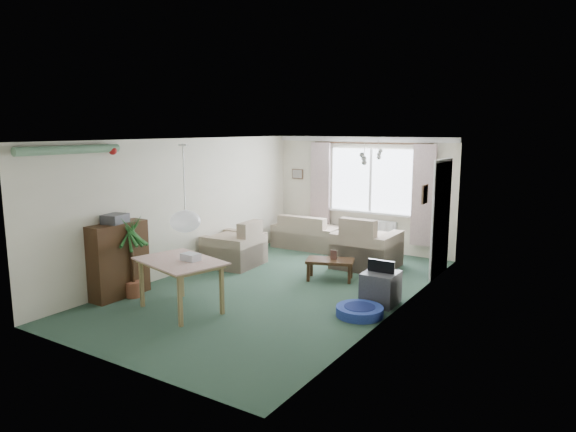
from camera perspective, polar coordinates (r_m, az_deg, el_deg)
The scene contains 25 objects.
ground at distance 8.45m, azimuth -1.10°, elevation -8.00°, with size 6.50×6.50×0.00m, color #2A4737.
window at distance 10.86m, azimuth 9.22°, elevation 3.93°, with size 1.80×0.03×1.30m, color white.
curtain_rod at distance 10.74m, azimuth 9.17°, elevation 7.99°, with size 2.60×0.03×0.03m, color black.
curtain_left at distance 11.30m, azimuth 3.62°, elevation 3.09°, with size 0.45×0.08×2.00m, color beige.
curtain_right at distance 10.40m, azimuth 14.80°, elevation 2.20°, with size 0.45×0.08×2.00m, color beige.
radiator at distance 10.99m, azimuth 8.99°, elevation -1.80°, with size 1.20×0.10×0.55m, color white.
doorway at distance 9.38m, azimuth 16.69°, elevation -0.34°, with size 0.03×0.95×2.00m, color black.
pendant_lamp at distance 6.22m, azimuth -11.34°, elevation -0.59°, with size 0.36×0.36×0.36m, color white.
tinsel_garland at distance 7.75m, azimuth -23.05°, elevation 6.79°, with size 1.60×1.60×0.12m, color #196626.
bauble_cluster_a at distance 8.25m, azimuth 9.99°, elevation 7.12°, with size 0.20×0.20×0.20m, color silver.
bauble_cluster_b at distance 7.03m, azimuth 8.49°, elevation 6.74°, with size 0.20×0.20×0.20m, color silver.
wall_picture_back at distance 11.68m, azimuth 1.07°, elevation 4.70°, with size 0.28×0.03×0.22m, color brown.
wall_picture_right at distance 8.35m, azimuth 14.96°, elevation 2.36°, with size 0.03×0.24×0.30m, color brown.
sofa at distance 11.16m, azimuth 2.24°, elevation -1.70°, with size 1.46×0.77×0.73m, color #BDB48F.
armchair_corner at distance 9.70m, azimuth 8.74°, elevation -2.81°, with size 1.09×1.03×0.97m, color beige.
armchair_left at distance 9.78m, azimuth -6.01°, elevation -2.96°, with size 0.97×0.92×0.87m, color beige.
coffee_table at distance 8.88m, azimuth 4.68°, elevation -5.96°, with size 0.80×0.44×0.36m, color black.
photo_frame at distance 8.82m, azimuth 5.08°, elevation -4.32°, with size 0.12×0.02×0.16m, color #4D2E27.
bookshelf at distance 8.31m, azimuth -18.29°, elevation -4.67°, with size 0.31×0.94×1.15m, color black.
hifi_box at distance 8.17m, azimuth -18.66°, elevation -0.30°, with size 0.28×0.35×0.14m, color #38393E.
houseplant at distance 8.22m, azimuth -16.93°, elevation -4.32°, with size 0.55×0.55×1.28m, color #205F2E.
dining_table at distance 7.51m, azimuth -11.82°, elevation -7.62°, with size 1.15×0.77×0.72m, color tan.
gift_box at distance 7.36m, azimuth -10.76°, elevation -4.57°, with size 0.25×0.18×0.12m, color silver.
tv_cube at distance 7.77m, azimuth 10.24°, elevation -7.89°, with size 0.48×0.53×0.48m, color #3C3D41.
pet_bed at distance 7.31m, azimuth 7.96°, elevation -10.44°, with size 0.66×0.66×0.13m, color navy.
Camera 1 is at (4.45, -6.71, 2.57)m, focal length 32.00 mm.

